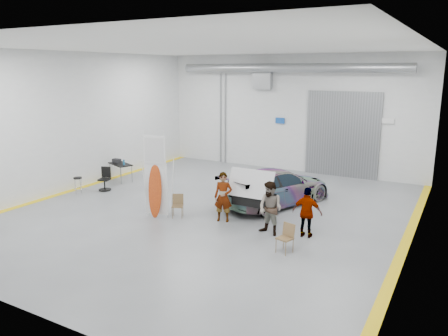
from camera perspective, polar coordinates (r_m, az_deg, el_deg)
The scene contains 13 objects.
ground at distance 16.60m, azimuth -1.71°, elevation -5.65°, with size 16.00×16.00×0.00m, color slate.
room_shell at distance 17.61m, azimuth 2.64°, elevation 8.97°, with size 14.02×16.18×6.01m.
sedan_car at distance 17.38m, azimuth 6.89°, elevation -2.42°, with size 2.01×4.94×1.43m, color silver.
person_a at distance 15.29m, azimuth -0.10°, elevation -3.81°, with size 0.64×0.42×1.77m, color #89614B.
person_b at distance 14.15m, azimuth 6.07°, elevation -5.27°, with size 0.86×0.66×1.76m, color slate.
person_c at distance 14.13m, azimuth 10.81°, elevation -5.72°, with size 0.95×0.39×1.64m, color #AA6738.
surfboard_display at distance 15.80m, azimuth -9.10°, elevation -1.91°, with size 0.89×0.34×3.17m.
folding_chair_near at distance 15.95m, azimuth -6.05°, elevation -5.52°, with size 0.53×0.57×0.83m.
folding_chair_far at distance 13.06m, azimuth 7.94°, elevation -9.78°, with size 0.50×0.53×0.86m.
shop_stool at distance 19.74m, azimuth -18.51°, elevation -2.21°, with size 0.37×0.37×0.73m.
work_table at distance 21.45m, azimuth -13.51°, elevation 0.57°, with size 1.48×1.11×1.08m.
office_chair at distance 19.98m, azimuth -15.23°, elevation -1.56°, with size 0.56×0.58×1.02m.
trunk_lid at distance 15.22m, azimuth 3.76°, elevation -1.69°, with size 1.67×1.01×0.04m, color silver.
Camera 1 is at (8.13, -13.49, 5.27)m, focal length 35.00 mm.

